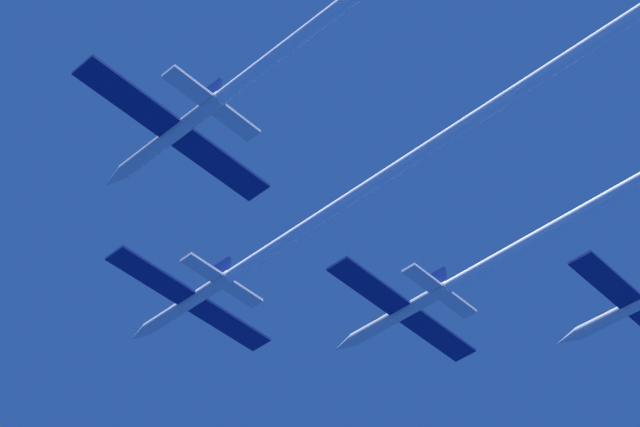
# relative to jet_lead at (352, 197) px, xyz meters

# --- Properties ---
(jet_lead) EXTENTS (19.82, 72.27, 3.28)m
(jet_lead) POSITION_rel_jet_lead_xyz_m (0.00, 0.00, 0.00)
(jet_lead) COLOR silver
(jet_right_wing) EXTENTS (19.82, 80.07, 3.28)m
(jet_right_wing) POSITION_rel_jet_lead_xyz_m (14.34, -19.13, -1.45)
(jet_right_wing) COLOR silver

